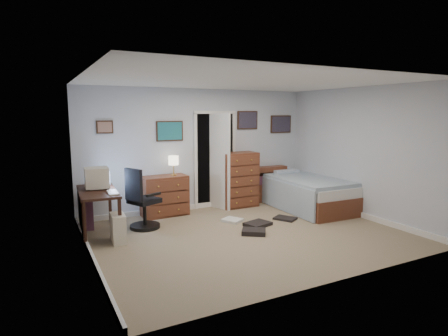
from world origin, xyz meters
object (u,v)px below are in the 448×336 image
Objects in this scene: low_dresser at (165,196)px; bed at (305,192)px; computer_desk at (92,201)px; office_chair at (142,205)px; tall_dresser at (238,180)px.

low_dresser is 2.95m from bed.
office_chair is (0.80, -0.06, -0.16)m from computer_desk.
computer_desk is 1.13× the size of tall_dresser.
computer_desk is at bearing 179.28° from bed.
computer_desk is at bearing -168.51° from tall_dresser.
tall_dresser is at bearing 14.07° from computer_desk.
office_chair reaches higher than bed.
tall_dresser is (1.64, -0.02, 0.19)m from low_dresser.
office_chair is at bearing 179.66° from bed.
tall_dresser is (3.08, 0.58, 0.01)m from computer_desk.
bed is (1.19, -0.77, -0.25)m from tall_dresser.
computer_desk is 0.59× the size of bed.
office_chair is at bearing -163.51° from tall_dresser.
low_dresser is 0.76× the size of tall_dresser.
tall_dresser is at bearing -9.17° from office_chair.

